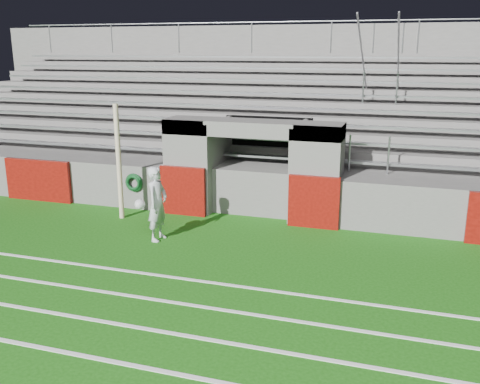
% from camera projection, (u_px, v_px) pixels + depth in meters
% --- Properties ---
extents(ground, '(90.00, 90.00, 0.00)m').
position_uv_depth(ground, '(206.00, 261.00, 11.52)').
color(ground, '#15530D').
rests_on(ground, ground).
extents(field_post, '(0.13, 0.13, 3.07)m').
position_uv_depth(field_post, '(119.00, 162.00, 14.08)').
color(field_post, beige).
rests_on(field_post, ground).
extents(stadium_structure, '(26.00, 8.48, 5.42)m').
position_uv_depth(stadium_structure, '(289.00, 136.00, 18.47)').
color(stadium_structure, '#585553').
rests_on(stadium_structure, ground).
extents(goalkeeper_with_ball, '(0.67, 0.74, 1.78)m').
position_uv_depth(goalkeeper_with_ball, '(157.00, 204.00, 12.60)').
color(goalkeeper_with_ball, silver).
rests_on(goalkeeper_with_ball, ground).
extents(hose_coil, '(0.53, 0.14, 0.53)m').
position_uv_depth(hose_coil, '(134.00, 183.00, 14.98)').
color(hose_coil, '#0C3C17').
rests_on(hose_coil, ground).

